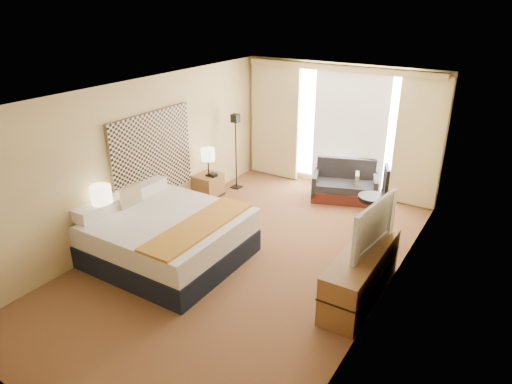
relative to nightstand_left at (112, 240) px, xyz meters
The scene contains 21 objects.
floor 2.16m from the nightstand_left, 29.31° to the left, with size 4.20×7.00×0.02m, color #4F1618.
ceiling 3.16m from the nightstand_left, 29.31° to the left, with size 4.20×7.00×0.02m, color silver.
wall_back 5.02m from the nightstand_left, 67.66° to the left, with size 4.20×0.02×2.60m, color #E2CD89.
wall_front 3.25m from the nightstand_left, 52.65° to the right, with size 4.20×0.02×2.60m, color #E2CD89.
wall_left 1.49m from the nightstand_left, 102.36° to the left, with size 0.02×7.00×2.60m, color #E2CD89.
wall_right 4.23m from the nightstand_left, 14.81° to the left, with size 0.02×7.00×2.60m, color #E2CD89.
headboard 1.62m from the nightstand_left, 98.64° to the left, with size 0.06×1.85×1.50m, color black.
nightstand_left is the anchor object (origin of this frame).
nightstand_right 2.50m from the nightstand_left, 90.00° to the left, with size 0.45×0.52×0.55m, color olive.
media_dresser 3.85m from the nightstand_left, 15.84° to the left, with size 0.50×1.80×0.70m, color olive.
window 5.10m from the nightstand_left, 64.87° to the left, with size 2.30×0.02×2.30m, color white.
curtains 4.95m from the nightstand_left, 67.18° to the left, with size 4.12×0.19×2.56m.
bed 0.91m from the nightstand_left, 26.32° to the left, with size 2.17×1.99×1.06m.
loveseat 4.62m from the nightstand_left, 60.26° to the left, with size 1.43×1.07×0.80m.
floor_lamp 3.46m from the nightstand_left, 88.24° to the left, with size 0.20×0.20×1.60m.
desk_chair 4.50m from the nightstand_left, 44.94° to the left, with size 0.57×0.57×1.13m.
lamp_left 0.78m from the nightstand_left, 130.14° to the right, with size 0.31×0.31×0.65m.
lamp_right 2.56m from the nightstand_left, 88.66° to the left, with size 0.27×0.27×0.56m.
tissue_box 0.36m from the nightstand_left, 62.39° to the left, with size 0.12×0.12×0.11m, color #7EA5C3.
telephone 2.51m from the nightstand_left, 86.88° to the left, with size 0.16×0.12×0.06m, color black.
television 3.92m from the nightstand_left, 18.46° to the left, with size 1.18×0.15×0.68m, color black.
Camera 1 is at (3.38, -5.18, 3.81)m, focal length 32.00 mm.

